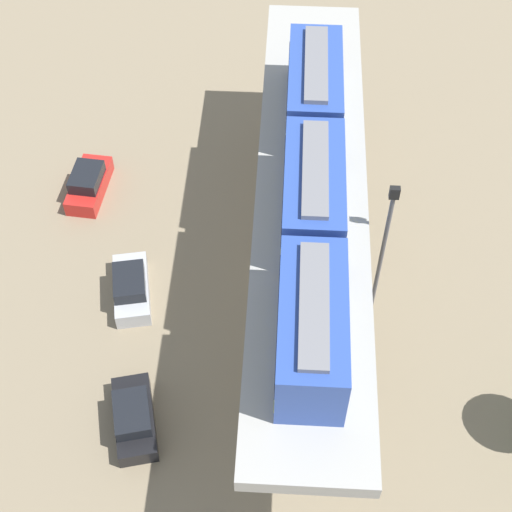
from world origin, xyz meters
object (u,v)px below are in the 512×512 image
at_px(train, 313,194).
at_px(parked_car_silver, 131,287).
at_px(parked_car_black, 134,417).
at_px(parked_car_red, 89,183).
at_px(signal_post, 382,255).

xyz_separation_m(train, parked_car_silver, (9.17, -0.52, -8.40)).
bearing_deg(train, parked_car_black, 41.45).
bearing_deg(parked_car_silver, parked_car_red, -74.75).
distance_m(parked_car_black, parked_car_red, 15.69).
height_order(parked_car_black, parked_car_silver, same).
bearing_deg(parked_car_black, parked_car_silver, -93.98).
relative_size(train, parked_car_silver, 4.59).
height_order(train, parked_car_silver, train).
xyz_separation_m(parked_car_silver, parked_car_red, (3.68, -7.40, 0.00)).
bearing_deg(parked_car_red, parked_car_black, 113.72).
bearing_deg(parked_car_black, train, -152.37).
bearing_deg(parked_car_black, signal_post, -163.93).
relative_size(train, signal_post, 2.01).
height_order(parked_car_silver, signal_post, signal_post).
height_order(train, parked_car_red, train).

